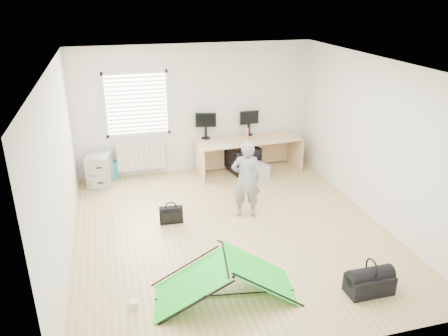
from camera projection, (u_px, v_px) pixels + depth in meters
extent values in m
plane|color=tan|center=(230.00, 230.00, 7.21)|extent=(5.50, 5.50, 0.00)
cube|color=silver|center=(195.00, 109.00, 9.16)|extent=(5.00, 0.02, 2.70)
cube|color=silver|center=(137.00, 104.00, 8.76)|extent=(1.20, 0.06, 1.20)
cube|color=silver|center=(141.00, 156.00, 9.14)|extent=(1.00, 0.12, 0.60)
cube|color=tan|center=(249.00, 156.00, 9.36)|extent=(2.22, 0.83, 0.74)
cube|color=#A0A3A5|center=(100.00, 170.00, 8.76)|extent=(0.55, 0.65, 0.66)
cube|color=black|center=(206.00, 129.00, 9.20)|extent=(0.44, 0.19, 0.42)
cube|color=black|center=(249.00, 126.00, 9.43)|extent=(0.42, 0.10, 0.40)
cube|color=beige|center=(222.00, 145.00, 8.87)|extent=(0.45, 0.28, 0.02)
cylinder|color=#CE737C|center=(247.00, 134.00, 9.19)|extent=(0.09, 0.09, 0.25)
imported|color=black|center=(242.00, 158.00, 9.46)|extent=(0.74, 0.75, 0.58)
imported|color=gray|center=(246.00, 179.00, 7.43)|extent=(0.56, 0.43, 1.38)
cube|color=#B4B8BD|center=(254.00, 172.00, 9.10)|extent=(0.64, 0.55, 0.30)
cube|color=teal|center=(110.00, 171.00, 9.05)|extent=(0.35, 0.25, 0.38)
cube|color=black|center=(171.00, 215.00, 7.38)|extent=(0.40, 0.15, 0.30)
cube|color=silver|center=(134.00, 304.00, 5.44)|extent=(0.11, 0.11, 0.10)
cube|color=black|center=(369.00, 284.00, 5.69)|extent=(0.61, 0.31, 0.26)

